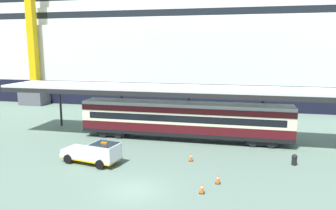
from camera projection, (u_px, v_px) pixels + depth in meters
name	position (u px, v px, depth m)	size (l,w,h in m)	color
ground_plane	(134.00, 190.00, 22.76)	(400.00, 400.00, 0.00)	slate
cruise_ship	(146.00, 25.00, 65.90)	(120.79, 27.15, 42.73)	black
platform_canopy	(185.00, 89.00, 34.65)	(41.29, 5.70, 5.72)	silver
train_carriage	(184.00, 119.00, 34.81)	(22.51, 2.81, 4.11)	black
service_truck	(96.00, 152.00, 27.83)	(5.49, 3.01, 2.02)	white
traffic_cone_near	(218.00, 179.00, 23.76)	(0.36, 0.36, 0.76)	black
traffic_cone_mid	(202.00, 188.00, 22.17)	(0.36, 0.36, 0.78)	black
traffic_cone_far	(191.00, 157.00, 28.53)	(0.36, 0.36, 0.77)	black
quay_bollard	(294.00, 159.00, 27.52)	(0.48, 0.48, 0.96)	black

